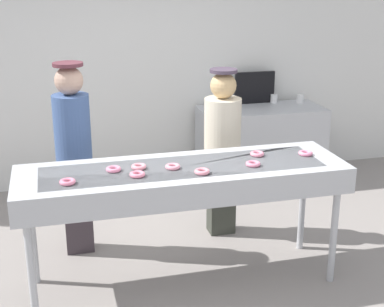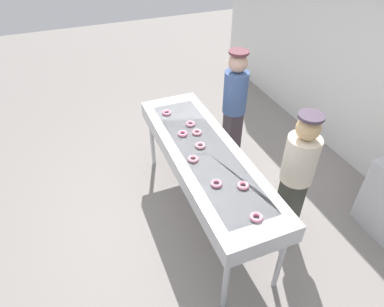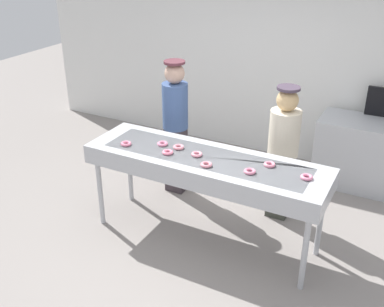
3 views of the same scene
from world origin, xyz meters
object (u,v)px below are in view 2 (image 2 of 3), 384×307
Objects in this scene: worker_assistant at (297,171)px; strawberry_donut_8 at (190,124)px; strawberry_donut_0 at (243,186)px; strawberry_donut_3 at (216,184)px; worker_baker at (234,106)px; strawberry_donut_6 at (183,133)px; strawberry_donut_5 at (193,159)px; strawberry_donut_2 at (200,145)px; strawberry_donut_7 at (197,132)px; fryer_conveyor at (205,158)px; strawberry_donut_1 at (256,217)px; strawberry_donut_4 at (167,113)px.

strawberry_donut_8 is at bearing 51.64° from worker_assistant.
strawberry_donut_3 is at bearing -117.95° from strawberry_donut_0.
strawberry_donut_6 is at bearing 119.79° from worker_baker.
strawberry_donut_3 is 0.92m from worker_assistant.
worker_assistant is at bearing -173.67° from worker_baker.
strawberry_donut_5 is at bearing -171.17° from strawberry_donut_3.
strawberry_donut_7 is (-0.25, 0.06, 0.00)m from strawberry_donut_2.
worker_baker reaches higher than strawberry_donut_3.
fryer_conveyor is 1.48× the size of worker_baker.
strawberry_donut_4 is at bearing -174.90° from strawberry_donut_1.
strawberry_donut_4 is at bearing 50.02° from worker_assistant.
worker_baker is at bearing 115.03° from strawberry_donut_6.
strawberry_donut_1 and strawberry_donut_2 have the same top height.
strawberry_donut_0 is 1.16m from strawberry_donut_8.
worker_baker is (0.09, 0.90, -0.05)m from strawberry_donut_4.
strawberry_donut_2 is 1.00× the size of strawberry_donut_6.
strawberry_donut_1 is 1.00× the size of strawberry_donut_3.
strawberry_donut_8 is at bearing 114.24° from worker_baker.
worker_baker reaches higher than strawberry_donut_4.
strawberry_donut_3 is 1.00× the size of strawberry_donut_7.
strawberry_donut_1 is at bearing 12.44° from strawberry_donut_5.
worker_assistant is at bearing 87.32° from strawberry_donut_3.
strawberry_donut_0 is 1.03m from strawberry_donut_6.
strawberry_donut_0 and strawberry_donut_8 have the same top height.
strawberry_donut_8 is at bearing -178.23° from strawberry_donut_7.
strawberry_donut_0 is at bearing 112.94° from worker_assistant.
strawberry_donut_6 is (-1.39, -0.14, 0.00)m from strawberry_donut_1.
strawberry_donut_5 is (0.18, -0.16, 0.00)m from strawberry_donut_2.
strawberry_donut_5 is (-0.92, -0.20, 0.00)m from strawberry_donut_1.
fryer_conveyor is 0.40m from strawberry_donut_6.
fryer_conveyor is 22.23× the size of strawberry_donut_1.
strawberry_donut_4 is 0.56m from strawberry_donut_7.
strawberry_donut_1 is at bearing 2.36° from strawberry_donut_2.
fryer_conveyor is 0.66m from strawberry_donut_0.
strawberry_donut_5 is 1.08m from worker_assistant.
strawberry_donut_1 and strawberry_donut_3 have the same top height.
strawberry_donut_6 is 1.31m from worker_assistant.
worker_baker is 1.07× the size of worker_assistant.
strawberry_donut_3 is (0.61, -0.09, 0.00)m from strawberry_donut_2.
strawberry_donut_6 is 0.07× the size of worker_assistant.
strawberry_donut_5 is at bearing -152.03° from strawberry_donut_0.
strawberry_donut_1 is (1.02, 0.03, 0.11)m from fryer_conveyor.
strawberry_donut_8 is (-1.55, 0.01, 0.00)m from strawberry_donut_1.
strawberry_donut_6 reaches higher than fryer_conveyor.
worker_assistant reaches higher than strawberry_donut_8.
strawberry_donut_7 is at bearing 165.78° from strawberry_donut_2.
worker_assistant is (1.09, 0.76, -0.10)m from strawberry_donut_8.
strawberry_donut_1 is at bearing 137.57° from worker_assistant.
strawberry_donut_7 is at bearing 172.53° from fryer_conveyor.
worker_baker reaches higher than strawberry_donut_2.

